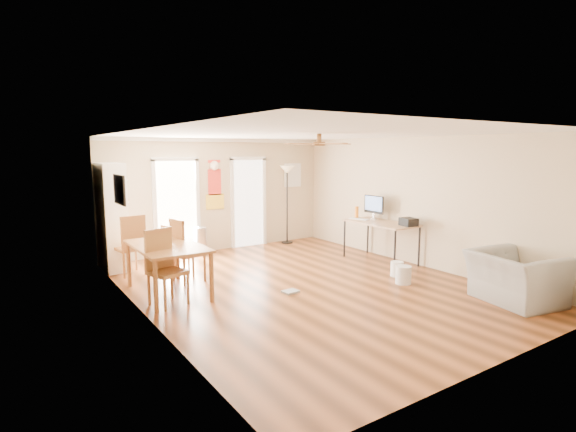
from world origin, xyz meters
TOP-DOWN VIEW (x-y plane):
  - floor at (0.00, 0.00)m, footprint 7.00×7.00m
  - ceiling at (0.00, 0.00)m, footprint 5.50×7.00m
  - wall_back at (0.00, 3.50)m, footprint 5.50×0.04m
  - wall_front at (0.00, -3.50)m, footprint 5.50×0.04m
  - wall_left at (-2.75, 0.00)m, footprint 0.04×7.00m
  - wall_right at (2.75, 0.00)m, footprint 0.04×7.00m
  - crown_molding at (0.00, 0.00)m, footprint 5.50×7.00m
  - kitchen_doorway at (-1.05, 3.48)m, footprint 0.90×0.10m
  - bathroom_doorway at (0.75, 3.48)m, footprint 0.80×0.10m
  - wall_decal at (-0.13, 3.48)m, footprint 0.46×0.03m
  - ac_grille at (2.05, 3.47)m, footprint 0.50×0.04m
  - framed_poster at (-2.73, 1.40)m, footprint 0.04×0.66m
  - ceiling_fan at (0.00, -0.30)m, footprint 1.24×1.24m
  - bookshelf at (-2.52, 3.03)m, footprint 0.61×1.01m
  - dining_table at (-2.15, 0.89)m, footprint 0.99×1.64m
  - dining_chair_right_a at (-1.60, 2.04)m, footprint 0.48×0.48m
  - dining_chair_right_b at (-1.60, 1.40)m, footprint 0.53×0.53m
  - dining_chair_near at (-2.32, 0.38)m, footprint 0.58×0.58m
  - dining_chair_far at (-2.36, 2.44)m, footprint 0.53×0.53m
  - trash_can at (-0.61, 3.24)m, footprint 0.30×0.30m
  - torchiere_lamp at (1.72, 3.23)m, footprint 0.42×0.42m
  - computer_desk at (2.31, 0.56)m, footprint 0.78×1.56m
  - imac at (2.47, 0.94)m, footprint 0.18×0.57m
  - keyboard at (2.20, 1.12)m, footprint 0.27×0.46m
  - printer at (2.45, -0.07)m, footprint 0.32×0.35m
  - orange_bottle at (2.30, 1.30)m, footprint 0.09×0.09m
  - wastebasket_a at (1.75, -0.44)m, footprint 0.27×0.27m
  - wastebasket_b at (1.48, -0.84)m, footprint 0.27×0.27m
  - floor_cloth at (-0.46, -0.16)m, footprint 0.27×0.22m
  - armchair at (2.15, -2.46)m, footprint 1.27×1.38m

SIDE VIEW (x-z plane):
  - floor at x=0.00m, z-range 0.00..0.00m
  - floor_cloth at x=-0.46m, z-range 0.00..0.04m
  - wastebasket_a at x=1.75m, z-range 0.00..0.27m
  - wastebasket_b at x=1.48m, z-range 0.00..0.32m
  - trash_can at x=-0.61m, z-range 0.00..0.62m
  - armchair at x=2.15m, z-range 0.00..0.78m
  - dining_table at x=-2.15m, z-range 0.00..0.82m
  - computer_desk at x=2.31m, z-range 0.00..0.84m
  - dining_chair_right_a at x=-1.60m, z-range 0.00..0.93m
  - dining_chair_right_b at x=-1.60m, z-range 0.00..1.13m
  - dining_chair_far at x=-2.36m, z-range 0.00..1.13m
  - dining_chair_near at x=-2.32m, z-range 0.00..1.14m
  - keyboard at x=2.20m, z-range 0.84..0.85m
  - printer at x=2.45m, z-range 0.84..0.99m
  - orange_bottle at x=2.30m, z-range 0.84..1.10m
  - torchiere_lamp at x=1.72m, z-range 0.00..1.95m
  - bookshelf at x=-2.52m, z-range 0.00..2.09m
  - kitchen_doorway at x=-1.05m, z-range 0.00..2.10m
  - bathroom_doorway at x=0.75m, z-range 0.00..2.10m
  - imac at x=2.47m, z-range 0.84..1.36m
  - wall_back at x=0.00m, z-range 0.00..2.60m
  - wall_front at x=0.00m, z-range 0.00..2.60m
  - wall_left at x=-2.75m, z-range 0.00..2.60m
  - wall_right at x=2.75m, z-range 0.00..2.60m
  - wall_decal at x=-0.13m, z-range 1.00..2.10m
  - ac_grille at x=2.05m, z-range 1.40..2.00m
  - framed_poster at x=-2.73m, z-range 1.46..1.94m
  - ceiling_fan at x=0.00m, z-range 2.33..2.53m
  - crown_molding at x=0.00m, z-range 2.52..2.60m
  - ceiling at x=0.00m, z-range 2.60..2.60m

